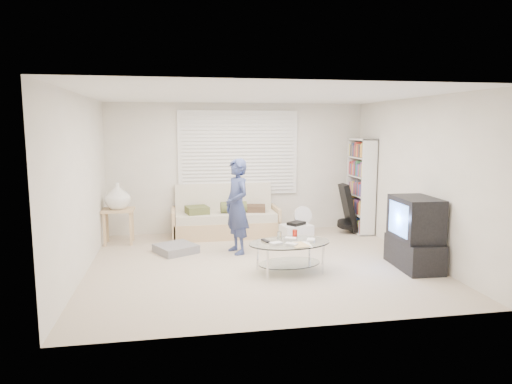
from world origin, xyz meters
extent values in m
plane|color=#BFAC94|center=(0.00, 0.00, 0.00)|extent=(5.00, 5.00, 0.00)
cube|color=beige|center=(0.00, 2.25, 1.25)|extent=(5.00, 0.02, 2.50)
cube|color=beige|center=(0.00, -2.25, 1.25)|extent=(5.00, 0.02, 2.50)
cube|color=beige|center=(-2.50, 0.00, 1.25)|extent=(0.02, 4.50, 2.50)
cube|color=beige|center=(2.50, 0.00, 1.25)|extent=(0.02, 4.50, 2.50)
cube|color=white|center=(0.00, 0.00, 2.50)|extent=(5.00, 4.50, 0.02)
cube|color=white|center=(0.00, 2.22, 1.55)|extent=(2.32, 0.06, 1.62)
cube|color=black|center=(0.00, 2.21, 1.55)|extent=(2.20, 0.01, 1.50)
cube|color=silver|center=(0.00, 2.18, 1.55)|extent=(2.16, 0.04, 1.50)
cube|color=silver|center=(0.00, 2.20, 1.55)|extent=(2.32, 0.08, 1.62)
cube|color=tan|center=(-0.31, 1.83, 0.15)|extent=(1.93, 0.77, 0.31)
cube|color=beige|center=(-0.31, 1.81, 0.39)|extent=(1.85, 0.71, 0.15)
cube|color=beige|center=(-0.31, 2.14, 0.67)|extent=(1.85, 0.21, 0.59)
cube|color=tan|center=(-1.27, 1.83, 0.27)|extent=(0.06, 0.77, 0.54)
cube|color=tan|center=(0.66, 1.83, 0.27)|extent=(0.06, 0.77, 0.54)
cube|color=#424E29|center=(-0.84, 1.78, 0.53)|extent=(0.46, 0.46, 0.13)
cylinder|color=#424E29|center=(-0.16, 1.75, 0.57)|extent=(0.48, 0.21, 0.21)
cube|color=#483624|center=(0.27, 1.81, 0.52)|extent=(0.40, 0.40, 0.12)
cube|color=slate|center=(-1.24, 0.85, 0.07)|extent=(0.79, 0.79, 0.13)
cube|color=tan|center=(-2.22, 1.62, 0.60)|extent=(0.55, 0.44, 0.04)
cube|color=tan|center=(-2.44, 1.45, 0.30)|extent=(0.04, 0.04, 0.59)
cube|color=tan|center=(-2.00, 1.45, 0.30)|extent=(0.04, 0.04, 0.59)
cube|color=tan|center=(-2.44, 1.78, 0.30)|extent=(0.04, 0.04, 0.59)
cube|color=tan|center=(-2.00, 1.78, 0.30)|extent=(0.04, 0.04, 0.59)
imported|color=white|center=(-2.22, 1.62, 0.85)|extent=(0.44, 0.44, 0.46)
cube|color=white|center=(2.33, 1.73, 0.91)|extent=(0.29, 0.77, 1.83)
cube|color=black|center=(2.06, 1.67, 0.50)|extent=(0.33, 0.34, 0.94)
cylinder|color=black|center=(2.02, 1.67, 0.18)|extent=(0.34, 0.35, 0.17)
cylinder|color=white|center=(1.12, 1.58, 0.01)|extent=(0.23, 0.23, 0.03)
cylinder|color=white|center=(1.12, 1.58, 0.16)|extent=(0.03, 0.03, 0.30)
cylinder|color=white|center=(1.12, 1.58, 0.41)|extent=(0.35, 0.14, 0.35)
cylinder|color=white|center=(1.12, 1.58, 0.41)|extent=(0.09, 0.06, 0.09)
cube|color=white|center=(0.89, 1.17, 0.16)|extent=(0.59, 0.46, 0.32)
cube|color=black|center=(0.89, 1.17, 0.34)|extent=(0.36, 0.34, 0.05)
cube|color=black|center=(2.20, -0.58, 0.21)|extent=(0.55, 0.98, 0.43)
cube|color=black|center=(2.20, -0.58, 0.74)|extent=(0.57, 0.82, 0.62)
cube|color=#669FFF|center=(1.94, -0.57, 0.74)|extent=(0.05, 0.62, 0.47)
ellipsoid|color=silver|center=(0.35, -0.47, 0.43)|extent=(1.26, 0.88, 0.02)
ellipsoid|color=silver|center=(0.35, -0.47, 0.13)|extent=(0.96, 0.68, 0.01)
cylinder|color=silver|center=(-0.02, -0.75, 0.20)|extent=(0.03, 0.03, 0.41)
cylinder|color=silver|center=(0.79, -0.65, 0.20)|extent=(0.03, 0.03, 0.41)
cylinder|color=silver|center=(-0.08, -0.28, 0.20)|extent=(0.03, 0.03, 0.41)
cylinder|color=silver|center=(0.73, -0.18, 0.20)|extent=(0.03, 0.03, 0.41)
cube|color=white|center=(0.13, -0.58, 0.46)|extent=(0.19, 0.16, 0.04)
cube|color=white|center=(0.39, -0.35, 0.46)|extent=(0.19, 0.16, 0.04)
cube|color=white|center=(0.66, -0.48, 0.46)|extent=(0.16, 0.19, 0.04)
cube|color=white|center=(0.32, -0.66, 0.46)|extent=(0.19, 0.18, 0.04)
cylinder|color=silver|center=(0.25, -0.28, 0.49)|extent=(0.07, 0.07, 0.11)
cylinder|color=red|center=(0.49, -0.23, 0.50)|extent=(0.07, 0.07, 0.12)
cube|color=black|center=(0.02, -0.38, 0.45)|extent=(0.10, 0.19, 0.02)
cube|color=white|center=(0.48, -0.65, 0.44)|extent=(0.26, 0.34, 0.01)
cube|color=tan|center=(0.43, -0.67, 0.45)|extent=(0.27, 0.33, 0.01)
imported|color=navy|center=(-0.24, 0.66, 0.77)|extent=(0.53, 0.65, 1.55)
camera|label=1|loc=(-1.21, -6.55, 2.05)|focal=32.00mm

